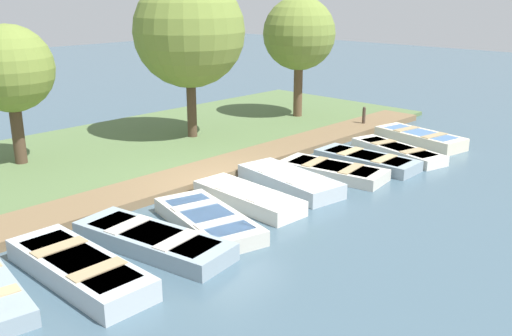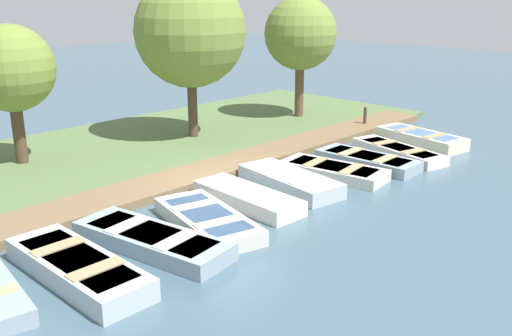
{
  "view_description": "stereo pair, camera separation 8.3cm",
  "coord_description": "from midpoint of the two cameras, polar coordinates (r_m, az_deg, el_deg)",
  "views": [
    {
      "loc": [
        10.15,
        -9.71,
        5.02
      ],
      "look_at": [
        0.52,
        0.36,
        0.65
      ],
      "focal_mm": 40.0,
      "sensor_mm": 36.0,
      "label": 1
    },
    {
      "loc": [
        10.21,
        -9.65,
        5.02
      ],
      "look_at": [
        0.52,
        0.36,
        0.65
      ],
      "focal_mm": 40.0,
      "sensor_mm": 36.0,
      "label": 2
    }
  ],
  "objects": [
    {
      "name": "rowboat_8",
      "position": [
        18.49,
        13.84,
        1.66
      ],
      "size": [
        3.37,
        1.69,
        0.33
      ],
      "rotation": [
        0.0,
        0.0,
        -0.24
      ],
      "color": "silver",
      "rests_on": "ground_plane"
    },
    {
      "name": "rowboat_9",
      "position": [
        20.11,
        15.94,
        2.92
      ],
      "size": [
        3.19,
        1.67,
        0.43
      ],
      "rotation": [
        0.0,
        0.0,
        -0.17
      ],
      "color": "beige",
      "rests_on": "ground_plane"
    },
    {
      "name": "rowboat_3",
      "position": [
        12.61,
        -5.01,
        -5.22
      ],
      "size": [
        3.26,
        1.95,
        0.36
      ],
      "rotation": [
        0.0,
        0.0,
        -0.24
      ],
      "color": "beige",
      "rests_on": "ground_plane"
    },
    {
      "name": "park_tree_right",
      "position": [
        22.7,
        4.24,
        13.19
      ],
      "size": [
        2.81,
        2.81,
        4.8
      ],
      "color": "brown",
      "rests_on": "ground_plane"
    },
    {
      "name": "rowboat_4",
      "position": [
        13.86,
        -0.98,
        -2.96
      ],
      "size": [
        3.05,
        1.16,
        0.39
      ],
      "rotation": [
        0.0,
        0.0,
        -0.05
      ],
      "color": "silver",
      "rests_on": "ground_plane"
    },
    {
      "name": "park_tree_left",
      "position": [
        17.62,
        -23.53,
        9.01
      ],
      "size": [
        2.46,
        2.46,
        4.14
      ],
      "color": "#4C3828",
      "rests_on": "ground_plane"
    },
    {
      "name": "shore_bank",
      "position": [
        18.67,
        -13.27,
        1.58
      ],
      "size": [
        8.0,
        24.0,
        0.15
      ],
      "color": "#567042",
      "rests_on": "ground_plane"
    },
    {
      "name": "rowboat_2",
      "position": [
        11.79,
        -10.5,
        -7.1
      ],
      "size": [
        3.65,
        1.72,
        0.38
      ],
      "rotation": [
        0.0,
        0.0,
        0.17
      ],
      "color": "#8C9EA8",
      "rests_on": "ground_plane"
    },
    {
      "name": "rowboat_1",
      "position": [
        10.92,
        -17.52,
        -9.52
      ],
      "size": [
        3.45,
        1.13,
        0.44
      ],
      "rotation": [
        0.0,
        0.0,
        0.01
      ],
      "color": "#B2BCC1",
      "rests_on": "ground_plane"
    },
    {
      "name": "rowboat_7",
      "position": [
        17.27,
        10.86,
        0.79
      ],
      "size": [
        3.1,
        1.23,
        0.35
      ],
      "rotation": [
        0.0,
        0.0,
        0.03
      ],
      "color": "#8C9EA8",
      "rests_on": "ground_plane"
    },
    {
      "name": "dock_walkway",
      "position": [
        15.87,
        -6.09,
        -0.7
      ],
      "size": [
        1.46,
        21.86,
        0.22
      ],
      "color": "brown",
      "rests_on": "ground_plane"
    },
    {
      "name": "park_tree_center",
      "position": [
        19.4,
        -6.83,
        13.38
      ],
      "size": [
        3.7,
        3.7,
        5.55
      ],
      "color": "#4C3828",
      "rests_on": "ground_plane"
    },
    {
      "name": "mooring_post_far",
      "position": [
        21.79,
        10.62,
        4.96
      ],
      "size": [
        0.12,
        0.12,
        0.85
      ],
      "color": "#47382D",
      "rests_on": "ground_plane"
    },
    {
      "name": "rowboat_5",
      "position": [
        15.04,
        3.22,
        -1.27
      ],
      "size": [
        3.17,
        1.6,
        0.42
      ],
      "rotation": [
        0.0,
        0.0,
        -0.15
      ],
      "color": "#B2BCC1",
      "rests_on": "ground_plane"
    },
    {
      "name": "rowboat_6",
      "position": [
        16.13,
        7.52,
        -0.24
      ],
      "size": [
        3.13,
        1.61,
        0.34
      ],
      "rotation": [
        0.0,
        0.0,
        0.15
      ],
      "color": "beige",
      "rests_on": "ground_plane"
    },
    {
      "name": "ground_plane",
      "position": [
        14.91,
        -2.57,
        -2.27
      ],
      "size": [
        80.0,
        80.0,
        0.0
      ],
      "primitive_type": "plane",
      "color": "#425B6B"
    }
  ]
}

